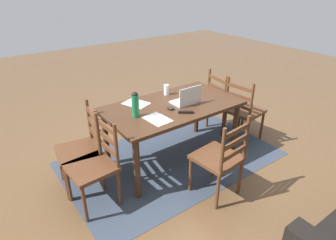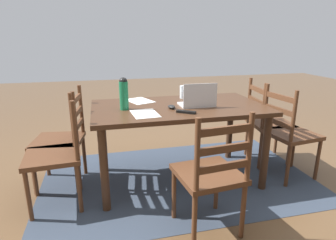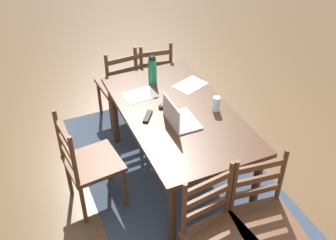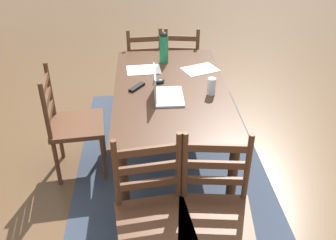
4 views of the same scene
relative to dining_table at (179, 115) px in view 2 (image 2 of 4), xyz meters
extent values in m
plane|color=brown|center=(0.00, 0.00, -0.68)|extent=(14.00, 14.00, 0.00)
cube|color=#333D4C|center=(0.00, 0.00, -0.67)|extent=(2.69, 1.67, 0.01)
cube|color=#422819|center=(0.00, 0.00, 0.08)|extent=(1.62, 0.91, 0.04)
cylinder|color=#422819|center=(-0.73, -0.37, -0.31)|extent=(0.07, 0.07, 0.73)
cylinder|color=#422819|center=(0.73, -0.37, -0.31)|extent=(0.07, 0.07, 0.73)
cylinder|color=#422819|center=(-0.73, 0.37, -0.31)|extent=(0.07, 0.07, 0.73)
cylinder|color=#422819|center=(0.73, 0.37, -0.31)|extent=(0.07, 0.07, 0.73)
cube|color=#56331E|center=(1.14, -0.18, -0.23)|extent=(0.50, 0.50, 0.04)
cylinder|color=#56331E|center=(1.36, -0.02, -0.46)|extent=(0.04, 0.04, 0.43)
cylinder|color=#56331E|center=(1.30, -0.40, -0.46)|extent=(0.04, 0.04, 0.43)
cylinder|color=#56331E|center=(0.98, 0.03, -0.46)|extent=(0.04, 0.04, 0.43)
cylinder|color=#56331E|center=(0.93, -0.34, -0.46)|extent=(0.04, 0.04, 0.43)
cylinder|color=#56331E|center=(0.97, 0.03, 0.02)|extent=(0.04, 0.04, 0.50)
cylinder|color=#56331E|center=(0.92, -0.34, 0.02)|extent=(0.04, 0.04, 0.50)
cube|color=#56331E|center=(0.94, -0.15, -0.08)|extent=(0.08, 0.36, 0.05)
cube|color=#56331E|center=(0.94, -0.15, 0.05)|extent=(0.08, 0.36, 0.05)
cube|color=#56331E|center=(0.94, -0.15, 0.17)|extent=(0.08, 0.36, 0.05)
cube|color=#56331E|center=(-1.14, -0.18, -0.23)|extent=(0.49, 0.49, 0.04)
cylinder|color=#56331E|center=(-1.35, -0.35, -0.46)|extent=(0.04, 0.04, 0.43)
cylinder|color=#56331E|center=(-1.31, 0.03, -0.46)|extent=(0.04, 0.04, 0.43)
cylinder|color=#56331E|center=(-0.97, -0.39, -0.46)|extent=(0.04, 0.04, 0.43)
cylinder|color=#56331E|center=(-0.93, -0.01, -0.46)|extent=(0.04, 0.04, 0.43)
cylinder|color=#56331E|center=(-0.96, -0.39, 0.02)|extent=(0.04, 0.04, 0.50)
cylinder|color=#56331E|center=(-0.92, -0.02, 0.02)|extent=(0.04, 0.04, 0.50)
cube|color=#56331E|center=(-0.94, -0.20, -0.08)|extent=(0.06, 0.36, 0.05)
cube|color=#56331E|center=(-0.94, -0.20, 0.05)|extent=(0.06, 0.36, 0.05)
cube|color=#56331E|center=(-0.94, -0.20, 0.17)|extent=(0.06, 0.36, 0.05)
cube|color=#56331E|center=(1.14, 0.18, -0.23)|extent=(0.47, 0.47, 0.04)
cylinder|color=#56331E|center=(1.32, 0.38, -0.46)|extent=(0.04, 0.04, 0.43)
cylinder|color=#56331E|center=(1.34, 0.01, -0.46)|extent=(0.04, 0.04, 0.43)
cylinder|color=#56331E|center=(0.94, 0.36, -0.46)|extent=(0.04, 0.04, 0.43)
cylinder|color=#56331E|center=(0.97, -0.02, -0.46)|extent=(0.04, 0.04, 0.43)
cylinder|color=#56331E|center=(0.93, 0.36, 0.02)|extent=(0.04, 0.04, 0.50)
cylinder|color=#56331E|center=(0.96, -0.02, 0.02)|extent=(0.04, 0.04, 0.50)
cube|color=#56331E|center=(0.94, 0.17, -0.08)|extent=(0.05, 0.36, 0.05)
cube|color=#56331E|center=(0.94, 0.17, 0.05)|extent=(0.05, 0.36, 0.05)
cube|color=#56331E|center=(0.94, 0.17, 0.17)|extent=(0.05, 0.36, 0.05)
cube|color=#56331E|center=(-1.14, 0.18, -0.23)|extent=(0.50, 0.50, 0.04)
cylinder|color=#56331E|center=(-1.30, -0.03, -0.46)|extent=(0.04, 0.04, 0.43)
cylinder|color=#56331E|center=(-1.36, 0.34, -0.46)|extent=(0.04, 0.04, 0.43)
cylinder|color=#56331E|center=(-0.93, 0.02, -0.46)|extent=(0.04, 0.04, 0.43)
cylinder|color=#56331E|center=(-0.98, 0.40, -0.46)|extent=(0.04, 0.04, 0.43)
cylinder|color=#56331E|center=(-0.92, 0.02, 0.02)|extent=(0.04, 0.04, 0.50)
cylinder|color=#56331E|center=(-0.97, 0.40, 0.02)|extent=(0.04, 0.04, 0.50)
cube|color=#56331E|center=(-0.94, 0.21, -0.08)|extent=(0.07, 0.36, 0.05)
cube|color=#56331E|center=(-0.94, 0.21, 0.05)|extent=(0.07, 0.36, 0.05)
cube|color=#56331E|center=(-0.94, 0.21, 0.17)|extent=(0.07, 0.36, 0.05)
cube|color=#56331E|center=(0.00, 0.78, -0.23)|extent=(0.48, 0.48, 0.04)
cylinder|color=#56331E|center=(0.21, 0.62, -0.46)|extent=(0.04, 0.04, 0.43)
cylinder|color=#56331E|center=(-0.17, 0.58, -0.46)|extent=(0.04, 0.04, 0.43)
cylinder|color=#56331E|center=(0.17, 0.99, -0.46)|extent=(0.04, 0.04, 0.43)
cylinder|color=#56331E|center=(-0.21, 0.95, -0.46)|extent=(0.04, 0.04, 0.43)
cylinder|color=#56331E|center=(0.17, 1.00, 0.02)|extent=(0.04, 0.04, 0.50)
cylinder|color=#56331E|center=(-0.21, 0.96, 0.02)|extent=(0.04, 0.04, 0.50)
cube|color=#56331E|center=(-0.02, 0.98, -0.08)|extent=(0.36, 0.06, 0.05)
cube|color=#56331E|center=(-0.02, 0.98, 0.05)|extent=(0.36, 0.06, 0.05)
cube|color=#56331E|center=(-0.02, 0.98, 0.17)|extent=(0.36, 0.06, 0.05)
cube|color=silver|center=(-0.16, 0.03, 0.10)|extent=(0.32, 0.22, 0.02)
cube|color=silver|center=(-0.16, 0.13, 0.22)|extent=(0.32, 0.01, 0.21)
cube|color=#A5CCEA|center=(-0.16, 0.13, 0.22)|extent=(0.30, 0.01, 0.19)
cylinder|color=#197247|center=(0.52, 0.03, 0.22)|extent=(0.08, 0.08, 0.25)
sphere|color=black|center=(0.52, 0.03, 0.35)|extent=(0.07, 0.07, 0.07)
cylinder|color=silver|center=(-0.13, -0.31, 0.16)|extent=(0.06, 0.06, 0.13)
ellipsoid|color=black|center=(0.10, 0.09, 0.11)|extent=(0.08, 0.11, 0.03)
cube|color=black|center=(0.01, 0.27, 0.11)|extent=(0.16, 0.14, 0.02)
cube|color=white|center=(0.34, -0.28, 0.10)|extent=(0.30, 0.35, 0.00)
cube|color=white|center=(0.36, 0.21, 0.10)|extent=(0.23, 0.31, 0.00)
camera|label=1|loc=(1.88, 2.52, 1.49)|focal=30.75mm
camera|label=2|loc=(0.72, 2.52, 0.74)|focal=30.34mm
camera|label=3|loc=(-2.55, 1.20, 2.08)|focal=42.54mm
camera|label=4|loc=(-2.71, 0.21, 1.48)|focal=40.29mm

